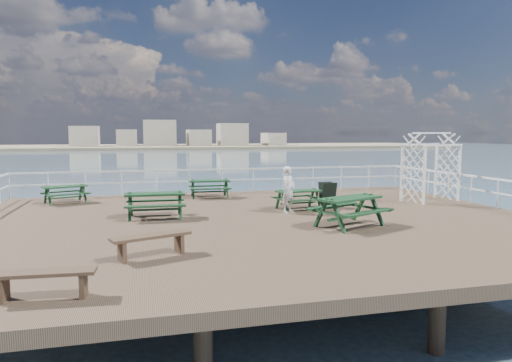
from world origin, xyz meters
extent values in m
cube|color=brown|center=(0.00, 0.00, -0.15)|extent=(18.00, 14.00, 0.30)
plane|color=#3A5362|center=(0.00, 40.00, -2.00)|extent=(300.00, 300.00, 0.00)
cube|color=tan|center=(15.00, 135.00, -1.60)|extent=(160.00, 40.00, 0.80)
cube|color=beige|center=(-20.00, 132.00, 1.80)|extent=(8.00, 8.00, 6.00)
cube|color=beige|center=(-8.00, 132.00, 1.30)|extent=(6.00, 8.00, 5.00)
cube|color=beige|center=(2.00, 132.00, 2.80)|extent=(10.00, 8.00, 8.00)
cube|color=beige|center=(14.00, 132.00, 1.30)|extent=(7.00, 8.00, 5.00)
cube|color=beige|center=(25.00, 132.00, 2.30)|extent=(9.00, 8.00, 7.00)
cube|color=beige|center=(38.00, 132.00, 0.80)|extent=(6.00, 8.00, 4.00)
cylinder|color=#4F3B29|center=(-7.50, 5.50, -1.35)|extent=(0.36, 0.36, 2.10)
cylinder|color=#4F3B29|center=(7.50, 5.50, -1.35)|extent=(0.36, 0.36, 2.10)
cube|color=white|center=(0.00, 6.85, 1.05)|extent=(17.70, 0.07, 0.07)
cube|color=white|center=(0.00, 6.85, 0.55)|extent=(17.70, 0.05, 0.05)
cylinder|color=white|center=(-8.85, 6.85, 0.55)|extent=(0.05, 0.05, 1.10)
cube|color=white|center=(8.85, 0.00, 1.05)|extent=(0.07, 13.70, 0.07)
cube|color=white|center=(8.85, 0.00, 0.55)|extent=(0.05, 13.70, 0.05)
cube|color=#123218|center=(-6.44, 5.13, 0.64)|extent=(1.68, 1.19, 0.05)
cube|color=#123218|center=(-6.65, 5.60, 0.39)|extent=(1.52, 0.83, 0.04)
cube|color=#123218|center=(-6.23, 4.65, 0.39)|extent=(1.52, 0.83, 0.04)
cube|color=#123218|center=(-7.04, 4.86, 0.37)|extent=(0.57, 1.18, 0.05)
cube|color=#123218|center=(-5.85, 5.39, 0.37)|extent=(0.57, 1.18, 0.05)
cube|color=#123218|center=(-7.15, 5.10, 0.33)|extent=(0.24, 0.44, 0.76)
cube|color=#123218|center=(-6.94, 4.62, 0.33)|extent=(0.24, 0.44, 0.76)
cube|color=#123218|center=(-5.95, 5.63, 0.33)|extent=(0.24, 0.44, 0.76)
cube|color=#123218|center=(-5.74, 5.15, 0.33)|extent=(0.24, 0.44, 0.76)
cube|color=#123218|center=(-6.44, 5.13, 0.22)|extent=(1.30, 0.62, 0.05)
cube|color=#123218|center=(-0.79, 5.38, 0.70)|extent=(1.72, 0.74, 0.06)
cube|color=#123218|center=(-0.76, 5.94, 0.42)|extent=(1.70, 0.31, 0.05)
cube|color=#123218|center=(-0.81, 4.81, 0.42)|extent=(1.70, 0.31, 0.05)
cube|color=#123218|center=(-1.49, 5.41, 0.40)|extent=(0.14, 1.37, 0.06)
cube|color=#123218|center=(-0.08, 5.34, 0.40)|extent=(0.14, 1.37, 0.06)
cube|color=#123218|center=(-1.48, 5.69, 0.36)|extent=(0.10, 0.49, 0.82)
cube|color=#123218|center=(-1.51, 5.13, 0.36)|extent=(0.10, 0.49, 0.82)
cube|color=#123218|center=(-0.07, 5.63, 0.36)|extent=(0.10, 0.49, 0.82)
cube|color=#123218|center=(-0.10, 5.06, 0.36)|extent=(0.10, 0.49, 0.82)
cube|color=#123218|center=(-0.79, 5.38, 0.24)|extent=(1.51, 0.15, 0.06)
cube|color=#123218|center=(1.84, 1.58, 0.65)|extent=(1.66, 0.83, 0.05)
cube|color=#123218|center=(1.77, 2.11, 0.40)|extent=(1.61, 0.43, 0.04)
cube|color=#123218|center=(1.91, 1.05, 0.40)|extent=(1.61, 0.43, 0.04)
cube|color=#123218|center=(1.19, 1.49, 0.38)|extent=(0.24, 1.28, 0.05)
cube|color=#123218|center=(2.50, 1.67, 0.38)|extent=(0.24, 1.28, 0.05)
cube|color=#123218|center=(1.15, 1.75, 0.34)|extent=(0.13, 0.46, 0.77)
cube|color=#123218|center=(1.22, 1.23, 0.34)|extent=(0.13, 0.46, 0.77)
cube|color=#123218|center=(2.46, 1.93, 0.34)|extent=(0.13, 0.46, 0.77)
cube|color=#123218|center=(2.53, 1.41, 0.34)|extent=(0.13, 0.46, 0.77)
cube|color=#123218|center=(1.84, 1.58, 0.22)|extent=(1.41, 0.26, 0.05)
cube|color=#123218|center=(-3.15, 1.16, 0.77)|extent=(1.89, 0.79, 0.06)
cube|color=#123218|center=(-3.12, 1.78, 0.47)|extent=(1.87, 0.33, 0.05)
cube|color=#123218|center=(-3.17, 0.54, 0.47)|extent=(1.87, 0.33, 0.05)
cube|color=#123218|center=(-3.92, 1.19, 0.44)|extent=(0.14, 1.50, 0.06)
cube|color=#123218|center=(-2.37, 1.13, 0.44)|extent=(0.14, 1.50, 0.06)
cube|color=#123218|center=(-3.91, 1.50, 0.39)|extent=(0.10, 0.54, 0.91)
cube|color=#123218|center=(-3.93, 0.88, 0.39)|extent=(0.10, 0.54, 0.91)
cube|color=#123218|center=(-2.36, 1.44, 0.39)|extent=(0.10, 0.54, 0.91)
cube|color=#123218|center=(-2.38, 0.82, 0.39)|extent=(0.10, 0.54, 0.91)
cube|color=#123218|center=(-3.15, 1.16, 0.26)|extent=(1.66, 0.14, 0.06)
cube|color=#123218|center=(2.29, -1.62, 0.82)|extent=(2.14, 1.51, 0.07)
cube|color=#123218|center=(2.02, -1.01, 0.50)|extent=(1.94, 1.06, 0.06)
cube|color=#123218|center=(2.55, -2.23, 0.50)|extent=(1.94, 1.06, 0.06)
cube|color=#123218|center=(1.52, -1.95, 0.48)|extent=(0.73, 1.51, 0.07)
cube|color=#123218|center=(3.05, -1.29, 0.48)|extent=(0.73, 1.51, 0.07)
cube|color=#123218|center=(1.39, -1.65, 0.42)|extent=(0.31, 0.56, 0.97)
cube|color=#123218|center=(1.66, -2.26, 0.42)|extent=(0.31, 0.56, 0.97)
cube|color=#123218|center=(2.92, -0.98, 0.42)|extent=(0.31, 0.56, 0.97)
cube|color=#123218|center=(3.18, -1.59, 0.42)|extent=(0.31, 0.56, 0.97)
cube|color=#123218|center=(2.29, -1.62, 0.28)|extent=(1.66, 0.79, 0.07)
cube|color=#4F3B29|center=(-3.36, -3.63, 0.47)|extent=(1.78, 1.01, 0.07)
cube|color=#4F3B29|center=(-3.98, -3.86, 0.22)|extent=(0.21, 0.38, 0.44)
cube|color=#4F3B29|center=(-2.75, -3.40, 0.22)|extent=(0.21, 0.38, 0.44)
cube|color=#4F3B29|center=(-5.12, -5.80, 0.44)|extent=(1.65, 0.50, 0.06)
cube|color=#4F3B29|center=(-5.73, -5.76, 0.20)|extent=(0.11, 0.35, 0.41)
cube|color=#4F3B29|center=(-4.51, -5.84, 0.20)|extent=(0.11, 0.35, 0.41)
cube|color=white|center=(6.78, 1.39, 1.10)|extent=(0.10, 0.10, 2.20)
cube|color=white|center=(6.48, 2.45, 1.10)|extent=(0.10, 0.10, 2.20)
cube|color=white|center=(8.72, 1.94, 1.10)|extent=(0.10, 0.10, 2.20)
cube|color=white|center=(8.42, 3.00, 1.10)|extent=(0.10, 0.10, 2.20)
cube|color=white|center=(7.75, 1.67, 2.24)|extent=(2.14, 0.67, 0.07)
cube|color=white|center=(7.45, 2.72, 2.24)|extent=(2.14, 0.67, 0.07)
cube|color=white|center=(7.60, 2.20, 2.70)|extent=(2.14, 0.66, 0.06)
cube|color=black|center=(3.03, 1.64, 0.46)|extent=(0.59, 0.28, 0.94)
cube|color=black|center=(3.01, 1.82, 0.46)|extent=(0.59, 0.28, 0.94)
imported|color=white|center=(1.26, 0.94, 0.79)|extent=(0.69, 0.65, 1.58)
camera|label=1|loc=(-3.51, -13.63, 2.70)|focal=32.00mm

